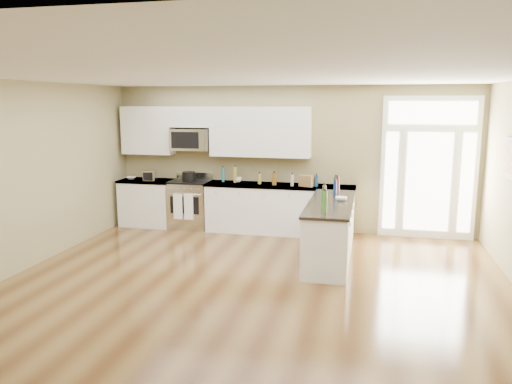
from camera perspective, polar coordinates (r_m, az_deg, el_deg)
ground at (r=6.24m, az=-2.09°, el=-13.26°), size 8.00×8.00×0.00m
room_shell at (r=5.78m, az=-2.20°, el=2.48°), size 8.00×8.00×8.00m
back_cabinet_left at (r=10.40m, az=-12.20°, el=-1.35°), size 1.10×0.66×0.94m
back_cabinet_right at (r=9.58m, az=2.69°, el=-2.12°), size 2.85×0.66×0.94m
peninsula_cabinet at (r=8.05m, az=8.45°, el=-4.64°), size 0.69×2.32×0.94m
upper_cabinet_left at (r=10.35m, az=-12.22°, el=6.90°), size 1.04×0.33×0.95m
upper_cabinet_right at (r=9.60m, az=0.47°, el=6.88°), size 1.94×0.33×0.95m
upper_cabinet_short at (r=9.98m, az=-7.38°, el=8.51°), size 0.82×0.33×0.40m
microwave at (r=9.96m, az=-7.41°, el=5.97°), size 0.78×0.41×0.42m
entry_door at (r=9.61m, az=19.12°, el=2.59°), size 1.70×0.10×2.60m
wall_art_near at (r=8.01m, az=27.13°, el=3.47°), size 0.05×0.58×0.58m
kitchen_range at (r=10.04m, az=-7.52°, el=-1.38°), size 0.78×0.69×1.08m
stockpot at (r=9.88m, az=-7.67°, el=1.80°), size 0.34×0.34×0.20m
toaster_oven at (r=10.16m, az=-12.03°, el=1.84°), size 0.26×0.22×0.20m
cardboard_box at (r=9.34m, az=5.85°, el=1.29°), size 0.30×0.26×0.21m
bowl_left at (r=10.47m, az=-14.07°, el=1.56°), size 0.23×0.23×0.05m
bowl_peninsula at (r=8.06m, az=9.73°, el=-0.76°), size 0.23×0.23×0.06m
cup_counter at (r=9.76m, az=-2.04°, el=1.42°), size 0.16×0.16×0.10m
counter_bottles at (r=8.75m, az=4.75°, el=0.85°), size 2.34×2.44×0.31m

